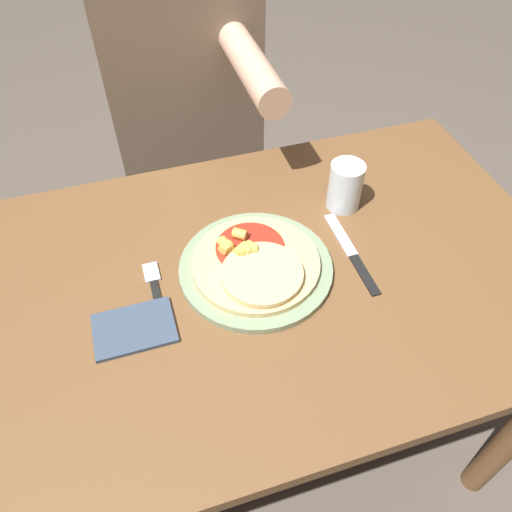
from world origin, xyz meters
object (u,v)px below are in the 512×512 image
fork (156,293)px  person_diner (184,97)px  knife (352,254)px  drinking_glass (345,186)px  plate (256,268)px  pizza (256,263)px  dining_table (258,312)px

fork → person_diner: bearing=73.5°
knife → drinking_glass: 0.15m
plate → pizza: (-0.00, -0.00, 0.02)m
pizza → person_diner: person_diner is taller
plate → fork: size_ratio=1.65×
fork → knife: bearing=-2.7°
fork → knife: size_ratio=0.80×
dining_table → person_diner: person_diner is taller
knife → drinking_glass: bearing=73.6°
dining_table → drinking_glass: size_ratio=11.46×
dining_table → drinking_glass: drinking_glass is taller
knife → drinking_glass: drinking_glass is taller
drinking_glass → person_diner: 0.56m
dining_table → knife: knife is taller
dining_table → pizza: size_ratio=4.95×
fork → pizza: bearing=-1.1°
knife → person_diner: bearing=106.7°
pizza → fork: 0.19m
plate → pizza: pizza is taller
pizza → knife: (0.19, -0.01, -0.02)m
dining_table → fork: bearing=176.5°
plate → person_diner: bearing=90.4°
plate → fork: bearing=-180.0°
plate → person_diner: (-0.00, 0.63, 0.01)m
pizza → person_diner: 0.63m
dining_table → person_diner: size_ratio=0.93×
knife → person_diner: 0.67m
knife → pizza: bearing=175.9°
pizza → fork: pizza is taller
dining_table → drinking_glass: 0.32m
dining_table → knife: bearing=-1.8°
plate → fork: plate is taller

